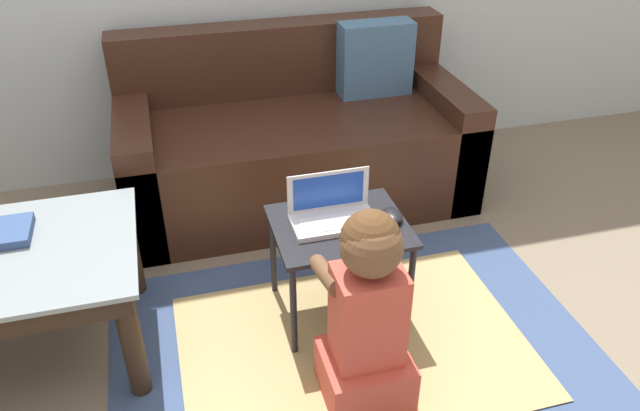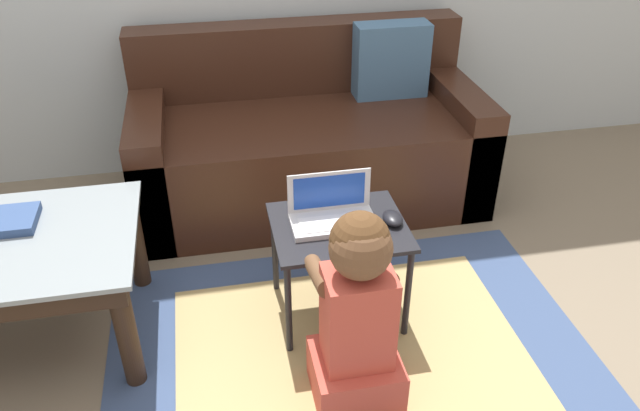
# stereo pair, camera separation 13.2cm
# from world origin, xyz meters

# --- Properties ---
(ground_plane) EXTENTS (16.00, 16.00, 0.00)m
(ground_plane) POSITION_xyz_m (0.00, 0.00, 0.00)
(ground_plane) COLOR #7F705B
(area_rug) EXTENTS (1.74, 1.21, 0.01)m
(area_rug) POSITION_xyz_m (0.12, -0.05, 0.00)
(area_rug) COLOR #3D517A
(area_rug) RESTS_ON ground_plane
(couch) EXTENTS (1.65, 0.80, 0.81)m
(couch) POSITION_xyz_m (0.18, 1.08, 0.29)
(couch) COLOR #381E14
(couch) RESTS_ON ground_plane
(laptop_desk) EXTENTS (0.48, 0.40, 0.41)m
(laptop_desk) POSITION_xyz_m (0.12, 0.16, 0.35)
(laptop_desk) COLOR black
(laptop_desk) RESTS_ON ground_plane
(laptop) EXTENTS (0.30, 0.16, 0.18)m
(laptop) POSITION_xyz_m (0.10, 0.18, 0.44)
(laptop) COLOR silver
(laptop) RESTS_ON laptop_desk
(computer_mouse) EXTENTS (0.07, 0.10, 0.04)m
(computer_mouse) POSITION_xyz_m (0.31, 0.14, 0.43)
(computer_mouse) COLOR black
(computer_mouse) RESTS_ON laptop_desk
(person_seated) EXTENTS (0.28, 0.38, 0.72)m
(person_seated) POSITION_xyz_m (0.09, -0.25, 0.35)
(person_seated) COLOR #CC4C3D
(person_seated) RESTS_ON ground_plane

